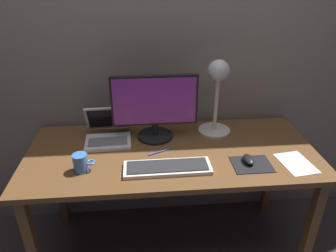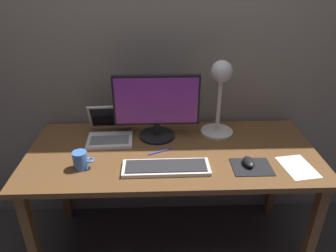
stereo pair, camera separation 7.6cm
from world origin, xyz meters
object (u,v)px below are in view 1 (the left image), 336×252
object	(u,v)px
pen	(160,152)
desk_lamp	(217,87)
monitor	(155,105)
mouse	(249,159)
coffee_mug	(81,163)
keyboard_main	(167,167)
laptop	(108,130)

from	to	relation	value
pen	desk_lamp	bearing A→B (deg)	31.09
monitor	pen	size ratio (longest dim) A/B	3.51
mouse	coffee_mug	size ratio (longest dim) A/B	0.89
keyboard_main	coffee_mug	bearing A→B (deg)	176.15
mouse	pen	bearing A→B (deg)	162.81
keyboard_main	coffee_mug	world-z (taller)	coffee_mug
mouse	desk_lamp	bearing A→B (deg)	106.51
monitor	pen	distance (m)	0.27
keyboard_main	laptop	xyz separation A→B (m)	(-0.32, 0.35, 0.04)
mouse	monitor	bearing A→B (deg)	146.06
laptop	coffee_mug	xyz separation A→B (m)	(-0.11, -0.32, -0.01)
monitor	mouse	xyz separation A→B (m)	(0.47, -0.32, -0.19)
coffee_mug	pen	bearing A→B (deg)	18.68
laptop	monitor	bearing A→B (deg)	-1.42
monitor	mouse	size ratio (longest dim) A/B	5.12
monitor	coffee_mug	xyz separation A→B (m)	(-0.38, -0.31, -0.16)
keyboard_main	mouse	bearing A→B (deg)	3.20
mouse	keyboard_main	bearing A→B (deg)	-176.80
monitor	laptop	size ratio (longest dim) A/B	1.81
mouse	coffee_mug	bearing A→B (deg)	179.66
monitor	pen	xyz separation A→B (m)	(0.02, -0.18, -0.20)
laptop	mouse	xyz separation A→B (m)	(0.75, -0.32, -0.03)
keyboard_main	desk_lamp	distance (m)	0.57
laptop	desk_lamp	world-z (taller)	desk_lamp
monitor	pen	world-z (taller)	monitor
mouse	coffee_mug	world-z (taller)	coffee_mug
laptop	coffee_mug	bearing A→B (deg)	-108.57
laptop	desk_lamp	bearing A→B (deg)	2.52
keyboard_main	laptop	distance (m)	0.47
keyboard_main	pen	size ratio (longest dim) A/B	3.15
desk_lamp	coffee_mug	xyz separation A→B (m)	(-0.75, -0.35, -0.25)
keyboard_main	pen	distance (m)	0.17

